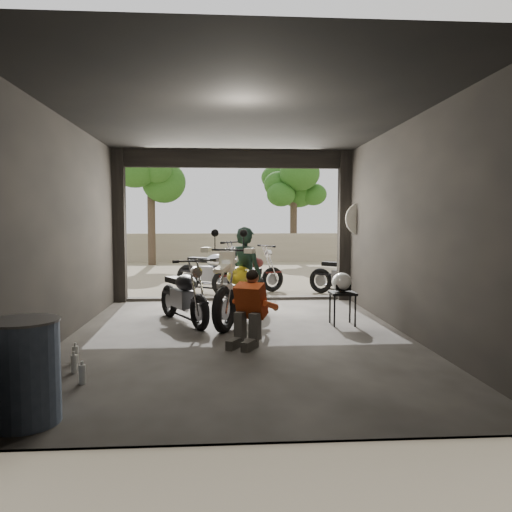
{
  "coord_description": "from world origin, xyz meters",
  "views": [
    {
      "loc": [
        -0.23,
        -7.21,
        1.72
      ],
      "look_at": [
        0.29,
        0.6,
        1.17
      ],
      "focal_mm": 35.0,
      "sensor_mm": 36.0,
      "label": 1
    }
  ],
  "objects": [
    {
      "name": "ground",
      "position": [
        0.0,
        0.0,
        0.0
      ],
      "size": [
        80.0,
        80.0,
        0.0
      ],
      "primitive_type": "plane",
      "color": "#7A6D56",
      "rests_on": "ground"
    },
    {
      "name": "garage",
      "position": [
        0.0,
        0.55,
        1.28
      ],
      "size": [
        7.0,
        7.13,
        3.2
      ],
      "color": "#2D2B28",
      "rests_on": "ground"
    },
    {
      "name": "boundary_wall",
      "position": [
        0.0,
        14.0,
        0.6
      ],
      "size": [
        18.0,
        0.3,
        1.2
      ],
      "primitive_type": "cube",
      "color": "gray",
      "rests_on": "ground"
    },
    {
      "name": "tree_left",
      "position": [
        -3.0,
        12.5,
        3.99
      ],
      "size": [
        2.2,
        2.2,
        5.6
      ],
      "color": "#382B1E",
      "rests_on": "ground"
    },
    {
      "name": "tree_right",
      "position": [
        2.8,
        14.0,
        3.56
      ],
      "size": [
        2.2,
        2.2,
        5.0
      ],
      "color": "#382B1E",
      "rests_on": "ground"
    },
    {
      "name": "main_bike",
      "position": [
        0.09,
        1.03,
        0.66
      ],
      "size": [
        1.54,
        2.13,
        1.32
      ],
      "primitive_type": null,
      "rotation": [
        0.0,
        0.0,
        -0.42
      ],
      "color": "white",
      "rests_on": "ground"
    },
    {
      "name": "left_bike",
      "position": [
        -0.89,
        1.11,
        0.56
      ],
      "size": [
        1.35,
        1.77,
        1.11
      ],
      "primitive_type": null,
      "rotation": [
        0.0,
        0.0,
        0.47
      ],
      "color": "black",
      "rests_on": "ground"
    },
    {
      "name": "outside_bike_a",
      "position": [
        -0.47,
        4.49,
        0.63
      ],
      "size": [
        1.97,
        1.7,
        1.26
      ],
      "primitive_type": null,
      "rotation": [
        0.0,
        0.0,
        0.96
      ],
      "color": "black",
      "rests_on": "ground"
    },
    {
      "name": "outside_bike_b",
      "position": [
        0.38,
        4.46,
        0.57
      ],
      "size": [
        1.82,
        1.41,
        1.15
      ],
      "primitive_type": null,
      "rotation": [
        0.0,
        0.0,
        2.06
      ],
      "color": "#491411",
      "rests_on": "ground"
    },
    {
      "name": "outside_bike_c",
      "position": [
        2.6,
        4.04,
        0.57
      ],
      "size": [
        1.72,
        1.6,
        1.13
      ],
      "primitive_type": null,
      "rotation": [
        0.0,
        0.0,
        0.87
      ],
      "color": "black",
      "rests_on": "ground"
    },
    {
      "name": "rider",
      "position": [
        0.15,
        1.13,
        0.81
      ],
      "size": [
        0.71,
        0.66,
        1.62
      ],
      "primitive_type": "imported",
      "rotation": [
        0.0,
        0.0,
        2.54
      ],
      "color": "#162C24",
      "rests_on": "ground"
    },
    {
      "name": "mechanic",
      "position": [
        0.1,
        -0.53,
        0.51
      ],
      "size": [
        0.78,
        0.86,
        1.01
      ],
      "primitive_type": null,
      "rotation": [
        0.0,
        0.0,
        -0.48
      ],
      "color": "#E3521E",
      "rests_on": "ground"
    },
    {
      "name": "stool",
      "position": [
        1.72,
        0.75,
        0.49
      ],
      "size": [
        0.41,
        0.41,
        0.56
      ],
      "rotation": [
        0.0,
        0.0,
        -0.28
      ],
      "color": "black",
      "rests_on": "ground"
    },
    {
      "name": "helmet",
      "position": [
        1.71,
        0.78,
        0.72
      ],
      "size": [
        0.44,
        0.45,
        0.31
      ],
      "primitive_type": "ellipsoid",
      "rotation": [
        0.0,
        0.0,
        0.39
      ],
      "color": "white",
      "rests_on": "stool"
    },
    {
      "name": "oil_drum",
      "position": [
        -1.89,
        -3.0,
        0.44
      ],
      "size": [
        0.62,
        0.62,
        0.89
      ],
      "primitive_type": "cylinder",
      "rotation": [
        0.0,
        0.0,
        0.09
      ],
      "color": "#485B7A",
      "rests_on": "ground"
    },
    {
      "name": "sign_post",
      "position": [
        2.62,
        2.85,
        1.4
      ],
      "size": [
        0.7,
        0.08,
        2.11
      ],
      "rotation": [
        0.0,
        0.0,
        0.35
      ],
      "color": "black",
      "rests_on": "ground"
    }
  ]
}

